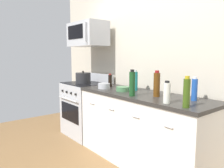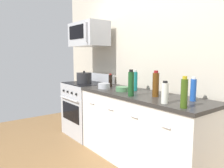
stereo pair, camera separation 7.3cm
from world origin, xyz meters
name	(u,v)px [view 2 (the right image)]	position (x,y,z in m)	size (l,w,h in m)	color
ground_plane	(140,162)	(0.00, 0.00, 0.00)	(5.99, 5.99, 0.00)	olive
back_wall	(163,59)	(0.00, 0.41, 1.35)	(4.99, 0.10, 2.70)	beige
counter_unit	(140,129)	(0.00, 0.00, 0.46)	(1.90, 0.66, 0.92)	silver
range_oven	(87,108)	(-1.33, 0.00, 0.47)	(0.76, 0.69, 1.07)	#B7BABF
microwave	(88,34)	(-1.33, 0.05, 1.75)	(0.74, 0.44, 0.40)	#B7BABF
bottle_soy_sauce_dark	(110,81)	(-0.71, 0.05, 1.02)	(0.06, 0.06, 0.20)	black
bottle_wine_green	(131,84)	(0.05, -0.22, 1.07)	(0.07, 0.07, 0.31)	#19471E
bottle_wine_amber	(156,84)	(0.25, -0.02, 1.06)	(0.08, 0.08, 0.30)	#59330F
bottle_sparkling_teal	(135,81)	(-0.22, 0.10, 1.05)	(0.07, 0.07, 0.28)	#197F7A
bottle_olive_oil	(184,93)	(0.78, -0.23, 1.06)	(0.06, 0.06, 0.29)	#385114
bottle_soda_blue	(193,90)	(0.65, 0.11, 1.04)	(0.06, 0.06, 0.26)	#1E4CA5
bottle_vinegar_white	(165,93)	(0.55, -0.22, 1.03)	(0.07, 0.07, 0.23)	silver
bowl_green_glaze	(122,89)	(-0.28, -0.07, 0.95)	(0.18, 0.18, 0.06)	#477A4C
bowl_steel_prep	(104,86)	(-0.62, -0.13, 0.96)	(0.17, 0.17, 0.08)	#B2B5BA
stockpot	(84,78)	(-1.33, -0.05, 1.01)	(0.26, 0.26, 0.21)	#262628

